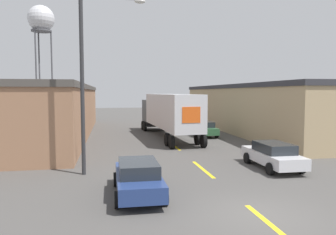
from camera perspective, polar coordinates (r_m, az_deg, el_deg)
name	(u,v)px	position (r m, az deg, el deg)	size (l,w,h in m)	color
ground_plane	(259,215)	(11.93, 15.55, -16.07)	(160.00, 160.00, 0.00)	#4C4947
road_centerline	(203,169)	(18.02, 6.08, -8.92)	(0.20, 19.44, 0.01)	yellow
warehouse_left	(39,111)	(33.35, -21.62, 1.11)	(9.57, 29.10, 4.84)	#9E7051
warehouse_right	(262,108)	(36.75, 16.08, 1.62)	(9.03, 29.57, 4.97)	tan
semi_truck	(168,112)	(30.20, -0.06, 1.04)	(3.64, 14.60, 3.99)	black
parked_car_left_near	(138,177)	(13.42, -5.23, -10.31)	(1.93, 4.51, 1.41)	navy
parked_car_right_far	(203,128)	(31.26, 6.20, -1.90)	(1.93, 4.51, 1.41)	#2D5B38
parked_car_right_near	(273,155)	(18.88, 17.79, -6.21)	(1.93, 4.51, 1.41)	silver
water_tower	(41,21)	(67.72, -21.23, 15.45)	(4.84, 4.84, 20.30)	#47474C
street_lamp	(90,71)	(16.85, -13.46, 7.91)	(3.27, 0.32, 8.95)	#2D2D30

